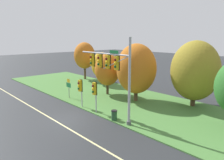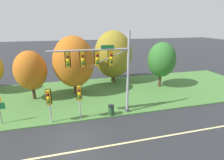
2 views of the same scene
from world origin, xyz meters
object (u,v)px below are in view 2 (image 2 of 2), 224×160
(traffic_signal_mast, at_px, (104,65))
(tree_mid_verge, at_px, (74,62))
(tree_behind_signpost, at_px, (31,70))
(trash_bin, at_px, (111,110))
(pedestrian_signal_further_along, at_px, (79,95))
(pedestrian_signal_near_kerb, at_px, (49,99))
(tree_tall_centre, at_px, (113,54))
(tree_right_far, at_px, (162,60))

(traffic_signal_mast, xyz_separation_m, tree_mid_verge, (-2.24, 5.88, -0.86))
(tree_behind_signpost, height_order, trash_bin, tree_behind_signpost)
(tree_mid_verge, bearing_deg, pedestrian_signal_further_along, -89.42)
(tree_behind_signpost, relative_size, trash_bin, 5.77)
(pedestrian_signal_near_kerb, distance_m, tree_tall_centre, 12.48)
(traffic_signal_mast, relative_size, tree_tall_centre, 1.05)
(trash_bin, bearing_deg, tree_behind_signpost, 142.87)
(traffic_signal_mast, xyz_separation_m, tree_behind_signpost, (-6.80, 5.37, -1.44))
(tree_tall_centre, xyz_separation_m, trash_bin, (-2.67, -9.39, -3.43))
(traffic_signal_mast, distance_m, pedestrian_signal_near_kerb, 5.28)
(tree_behind_signpost, bearing_deg, traffic_signal_mast, -38.28)
(pedestrian_signal_near_kerb, bearing_deg, traffic_signal_mast, 4.43)
(pedestrian_signal_further_along, bearing_deg, tree_right_far, 28.44)
(traffic_signal_mast, bearing_deg, tree_right_far, 32.64)
(tree_mid_verge, xyz_separation_m, tree_tall_centre, (5.50, 3.28, 0.06))
(pedestrian_signal_near_kerb, distance_m, trash_bin, 5.50)
(traffic_signal_mast, relative_size, pedestrian_signal_further_along, 2.37)
(trash_bin, bearing_deg, tree_mid_verge, 114.90)
(traffic_signal_mast, xyz_separation_m, tree_tall_centre, (3.26, 9.16, -0.80))
(pedestrian_signal_near_kerb, relative_size, tree_mid_verge, 0.45)
(tree_behind_signpost, xyz_separation_m, tree_mid_verge, (4.56, 0.51, 0.57))
(tree_behind_signpost, distance_m, trash_bin, 9.69)
(traffic_signal_mast, height_order, tree_right_far, traffic_signal_mast)
(pedestrian_signal_further_along, distance_m, tree_right_far, 12.49)
(pedestrian_signal_near_kerb, distance_m, tree_right_far, 14.70)
(tree_behind_signpost, xyz_separation_m, trash_bin, (7.39, -5.60, -2.80))
(traffic_signal_mast, xyz_separation_m, trash_bin, (0.59, -0.23, -4.24))
(tree_behind_signpost, bearing_deg, trash_bin, -37.13)
(pedestrian_signal_near_kerb, bearing_deg, pedestrian_signal_further_along, 0.99)
(tree_right_far, xyz_separation_m, trash_bin, (-8.15, -5.83, -3.12))
(pedestrian_signal_near_kerb, height_order, trash_bin, pedestrian_signal_near_kerb)
(pedestrian_signal_near_kerb, distance_m, tree_behind_signpost, 6.22)
(tree_right_far, bearing_deg, traffic_signal_mast, -147.36)
(traffic_signal_mast, distance_m, tree_mid_verge, 6.35)
(tree_right_far, bearing_deg, tree_tall_centre, 146.97)
(tree_tall_centre, relative_size, trash_bin, 7.69)
(pedestrian_signal_further_along, xyz_separation_m, trash_bin, (2.77, 0.09, -1.82))
(traffic_signal_mast, height_order, tree_behind_signpost, traffic_signal_mast)
(pedestrian_signal_further_along, height_order, tree_tall_centre, tree_tall_centre)
(tree_mid_verge, distance_m, tree_tall_centre, 6.41)
(tree_right_far, distance_m, trash_bin, 10.49)
(pedestrian_signal_near_kerb, xyz_separation_m, pedestrian_signal_further_along, (2.45, 0.04, 0.10))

